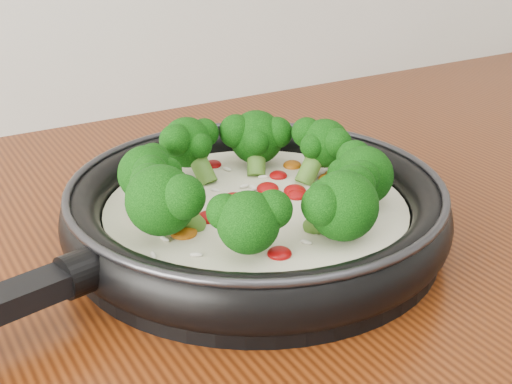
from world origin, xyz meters
TOP-DOWN VIEW (x-y plane):
  - skillet at (-0.15, 1.08)m, footprint 0.58×0.42m

SIDE VIEW (x-z plane):
  - skillet at x=-0.15m, z-range 0.89..0.99m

